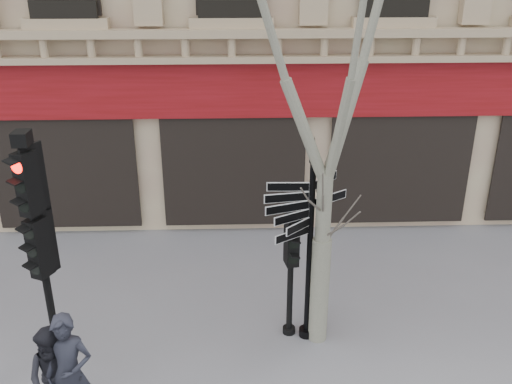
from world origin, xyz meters
TOP-DOWN VIEW (x-y plane):
  - ground at (0.00, 0.00)m, footprint 80.00×80.00m
  - fingerpost at (1.31, 0.67)m, footprint 2.10×2.10m
  - traffic_signal_main at (-3.08, 0.28)m, footprint 0.54×0.48m
  - traffic_signal_secondary at (1.00, 0.76)m, footprint 0.45×0.36m
  - plane_tree at (1.50, 0.60)m, footprint 2.95×2.95m
  - pedestrian_a at (-2.35, -1.30)m, footprint 0.71×0.48m
  - pedestrian_b at (-2.56, -1.30)m, footprint 0.89×0.72m

SIDE VIEW (x-z plane):
  - ground at x=0.00m, z-range 0.00..0.00m
  - pedestrian_b at x=-2.56m, z-range 0.00..1.69m
  - pedestrian_a at x=-2.35m, z-range 0.00..1.91m
  - traffic_signal_secondary at x=1.00m, z-range 0.48..2.89m
  - fingerpost at x=1.31m, z-range 0.66..4.48m
  - traffic_signal_main at x=-3.08m, z-range 0.54..4.61m
  - plane_tree at x=1.50m, z-range 1.58..9.41m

